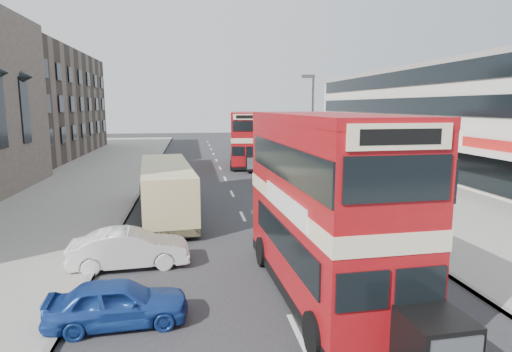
{
  "coord_description": "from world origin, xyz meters",
  "views": [
    {
      "loc": [
        -2.6,
        -14.0,
        5.83
      ],
      "look_at": [
        0.46,
        6.29,
        2.45
      ],
      "focal_mm": 30.08,
      "sensor_mm": 36.0,
      "label": 1
    }
  ],
  "objects_px": {
    "coach": "(166,188)",
    "pedestrian_far": "(299,152)",
    "cyclist": "(278,166)",
    "street_lamp": "(312,119)",
    "bus_main": "(324,205)",
    "car_right_b": "(288,172)",
    "car_right_a": "(301,174)",
    "car_left_front": "(130,249)",
    "car_right_c": "(264,153)",
    "car_left_near": "(118,302)",
    "bus_second": "(244,139)",
    "pedestrian_near": "(351,176)"
  },
  "relations": [
    {
      "from": "street_lamp",
      "to": "car_left_front",
      "type": "distance_m",
      "value": 20.53
    },
    {
      "from": "car_right_b",
      "to": "car_right_c",
      "type": "bearing_deg",
      "value": 175.26
    },
    {
      "from": "bus_main",
      "to": "pedestrian_far",
      "type": "height_order",
      "value": "bus_main"
    },
    {
      "from": "car_right_c",
      "to": "pedestrian_near",
      "type": "xyz_separation_m",
      "value": [
        2.75,
        -19.24,
        0.42
      ]
    },
    {
      "from": "bus_second",
      "to": "car_left_front",
      "type": "height_order",
      "value": "bus_second"
    },
    {
      "from": "bus_second",
      "to": "pedestrian_far",
      "type": "distance_m",
      "value": 7.24
    },
    {
      "from": "street_lamp",
      "to": "coach",
      "type": "relative_size",
      "value": 0.82
    },
    {
      "from": "street_lamp",
      "to": "coach",
      "type": "height_order",
      "value": "street_lamp"
    },
    {
      "from": "coach",
      "to": "cyclist",
      "type": "xyz_separation_m",
      "value": [
        8.63,
        12.52,
        -0.77
      ]
    },
    {
      "from": "car_left_near",
      "to": "car_right_a",
      "type": "height_order",
      "value": "car_right_a"
    },
    {
      "from": "car_left_near",
      "to": "car_right_a",
      "type": "xyz_separation_m",
      "value": [
        10.15,
        19.84,
        0.12
      ]
    },
    {
      "from": "street_lamp",
      "to": "cyclist",
      "type": "bearing_deg",
      "value": 119.9
    },
    {
      "from": "car_right_a",
      "to": "street_lamp",
      "type": "bearing_deg",
      "value": 137.47
    },
    {
      "from": "bus_main",
      "to": "car_right_b",
      "type": "bearing_deg",
      "value": -102.76
    },
    {
      "from": "bus_main",
      "to": "car_left_front",
      "type": "relative_size",
      "value": 2.33
    },
    {
      "from": "car_left_near",
      "to": "car_left_front",
      "type": "bearing_deg",
      "value": -0.39
    },
    {
      "from": "car_right_c",
      "to": "cyclist",
      "type": "height_order",
      "value": "cyclist"
    },
    {
      "from": "street_lamp",
      "to": "pedestrian_far",
      "type": "xyz_separation_m",
      "value": [
        2.18,
        12.33,
        -3.82
      ]
    },
    {
      "from": "cyclist",
      "to": "pedestrian_far",
      "type": "bearing_deg",
      "value": 61.35
    },
    {
      "from": "bus_second",
      "to": "bus_main",
      "type": "bearing_deg",
      "value": 93.51
    },
    {
      "from": "car_right_b",
      "to": "car_right_c",
      "type": "xyz_separation_m",
      "value": [
        0.35,
        13.46,
        0.07
      ]
    },
    {
      "from": "car_right_a",
      "to": "pedestrian_far",
      "type": "bearing_deg",
      "value": 170.38
    },
    {
      "from": "coach",
      "to": "car_right_b",
      "type": "bearing_deg",
      "value": 44.46
    },
    {
      "from": "pedestrian_near",
      "to": "street_lamp",
      "type": "bearing_deg",
      "value": -69.02
    },
    {
      "from": "car_right_a",
      "to": "car_right_c",
      "type": "relative_size",
      "value": 1.48
    },
    {
      "from": "car_right_a",
      "to": "car_right_c",
      "type": "bearing_deg",
      "value": -175.97
    },
    {
      "from": "pedestrian_far",
      "to": "bus_main",
      "type": "bearing_deg",
      "value": -112.65
    },
    {
      "from": "car_right_a",
      "to": "pedestrian_near",
      "type": "distance_m",
      "value": 4.17
    },
    {
      "from": "pedestrian_near",
      "to": "car_left_near",
      "type": "bearing_deg",
      "value": 51.0
    },
    {
      "from": "bus_main",
      "to": "car_left_near",
      "type": "height_order",
      "value": "bus_main"
    },
    {
      "from": "coach",
      "to": "bus_second",
      "type": "bearing_deg",
      "value": 64.95
    },
    {
      "from": "bus_main",
      "to": "coach",
      "type": "xyz_separation_m",
      "value": [
        -5.3,
        10.56,
        -1.32
      ]
    },
    {
      "from": "street_lamp",
      "to": "coach",
      "type": "xyz_separation_m",
      "value": [
        -10.51,
        -9.26,
        -3.26
      ]
    },
    {
      "from": "cyclist",
      "to": "pedestrian_near",
      "type": "bearing_deg",
      "value": -68.73
    },
    {
      "from": "street_lamp",
      "to": "bus_main",
      "type": "height_order",
      "value": "street_lamp"
    },
    {
      "from": "car_right_b",
      "to": "car_right_a",
      "type": "bearing_deg",
      "value": 4.76
    },
    {
      "from": "street_lamp",
      "to": "car_right_b",
      "type": "bearing_deg",
      "value": 130.27
    },
    {
      "from": "street_lamp",
      "to": "bus_second",
      "type": "bearing_deg",
      "value": 114.14
    },
    {
      "from": "street_lamp",
      "to": "cyclist",
      "type": "height_order",
      "value": "street_lamp"
    },
    {
      "from": "coach",
      "to": "pedestrian_near",
      "type": "bearing_deg",
      "value": 17.13
    },
    {
      "from": "car_left_near",
      "to": "car_right_b",
      "type": "bearing_deg",
      "value": -27.37
    },
    {
      "from": "coach",
      "to": "car_right_b",
      "type": "height_order",
      "value": "coach"
    },
    {
      "from": "street_lamp",
      "to": "bus_main",
      "type": "relative_size",
      "value": 0.82
    },
    {
      "from": "coach",
      "to": "pedestrian_far",
      "type": "xyz_separation_m",
      "value": [
        12.69,
        21.59,
        -0.56
      ]
    },
    {
      "from": "coach",
      "to": "car_right_a",
      "type": "xyz_separation_m",
      "value": [
        9.48,
        8.28,
        -0.78
      ]
    },
    {
      "from": "car_right_c",
      "to": "cyclist",
      "type": "bearing_deg",
      "value": -4.06
    },
    {
      "from": "street_lamp",
      "to": "car_right_c",
      "type": "relative_size",
      "value": 2.33
    },
    {
      "from": "street_lamp",
      "to": "bus_main",
      "type": "xyz_separation_m",
      "value": [
        -5.21,
        -19.82,
        -1.93
      ]
    },
    {
      "from": "coach",
      "to": "car_left_front",
      "type": "xyz_separation_m",
      "value": [
        -0.93,
        -7.3,
        -0.83
      ]
    },
    {
      "from": "car_left_near",
      "to": "cyclist",
      "type": "distance_m",
      "value": 25.82
    }
  ]
}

